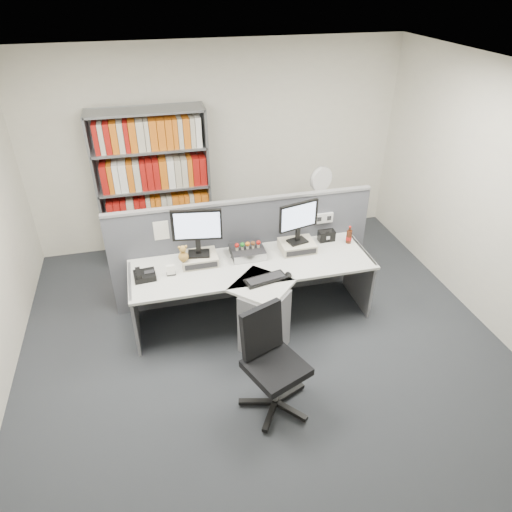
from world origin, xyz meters
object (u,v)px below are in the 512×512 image
object	(u,v)px
desk_calendar	(171,271)
filing_cabinet	(317,229)
monitor_right	(299,219)
shelving_unit	(155,190)
monitor_left	(197,229)
cola_bottle	(349,237)
office_chair	(271,359)
desk_fan	(321,182)
desktop_pc	(247,252)
desk_phone	(144,275)
mouse	(289,275)
desk	(257,296)
keyboard	(266,279)
speaker	(326,236)

from	to	relation	value
desk_calendar	filing_cabinet	bearing A→B (deg)	29.64
monitor_right	shelving_unit	xyz separation A→B (m)	(-1.46, 1.47, -0.13)
monitor_left	filing_cabinet	world-z (taller)	monitor_left
cola_bottle	office_chair	distance (m)	1.92
shelving_unit	desk_fan	distance (m)	2.15
desktop_pc	cola_bottle	bearing A→B (deg)	-0.71
desk_phone	shelving_unit	bearing A→B (deg)	81.89
filing_cabinet	mouse	bearing A→B (deg)	-120.83
monitor_right	desk_phone	xyz separation A→B (m)	(-1.69, -0.15, -0.35)
shelving_unit	desk_fan	xyz separation A→B (m)	(2.10, -0.45, 0.07)
shelving_unit	filing_cabinet	world-z (taller)	shelving_unit
desk	monitor_left	size ratio (longest dim) A/B	4.93
monitor_right	desk_calendar	world-z (taller)	monitor_right
monitor_right	desk_phone	distance (m)	1.73
desk_fan	desk	bearing A→B (deg)	-130.61
mouse	office_chair	xyz separation A→B (m)	(-0.44, -0.90, -0.22)
desk_phone	desk_calendar	distance (m)	0.27
desk_phone	desk_fan	world-z (taller)	desk_fan
shelving_unit	office_chair	distance (m)	2.98
desk_phone	filing_cabinet	world-z (taller)	desk_phone
monitor_right	shelving_unit	distance (m)	2.07
keyboard	filing_cabinet	distance (m)	1.93
office_chair	monitor_right	bearing A→B (deg)	63.54
keyboard	office_chair	bearing A→B (deg)	-102.14
desk_phone	cola_bottle	bearing A→B (deg)	3.86
speaker	shelving_unit	size ratio (longest dim) A/B	0.09
shelving_unit	office_chair	size ratio (longest dim) A/B	2.04
monitor_right	filing_cabinet	size ratio (longest dim) A/B	0.69
desk	filing_cabinet	xyz separation A→B (m)	(1.20, 1.40, -0.11)
monitor_right	office_chair	bearing A→B (deg)	-116.46
shelving_unit	cola_bottle	bearing A→B (deg)	-35.17
desk_phone	speaker	xyz separation A→B (m)	(2.08, 0.27, 0.03)
monitor_left	desk_phone	world-z (taller)	monitor_left
mouse	desk_phone	distance (m)	1.47
cola_bottle	office_chair	xyz separation A→B (m)	(-1.31, -1.38, -0.28)
desk_calendar	desk_fan	xyz separation A→B (m)	(2.06, 1.17, 0.28)
cola_bottle	desk_fan	xyz separation A→B (m)	(0.02, 1.01, 0.25)
speaker	cola_bottle	size ratio (longest dim) A/B	0.88
monitor_right	desk_calendar	distance (m)	1.46
filing_cabinet	office_chair	size ratio (longest dim) A/B	0.71
keyboard	shelving_unit	distance (m)	2.19
desk	filing_cabinet	size ratio (longest dim) A/B	3.71
mouse	keyboard	bearing A→B (deg)	-177.89
desk_calendar	office_chair	world-z (taller)	office_chair
filing_cabinet	desk_fan	world-z (taller)	desk_fan
monitor_left	desk	bearing A→B (deg)	-35.23
desk	keyboard	bearing A→B (deg)	-60.93
filing_cabinet	desk_fan	bearing A→B (deg)	-90.00
mouse	shelving_unit	world-z (taller)	shelving_unit
speaker	monitor_right	bearing A→B (deg)	-163.90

